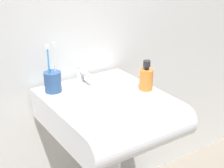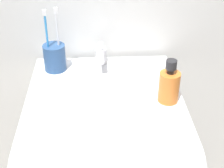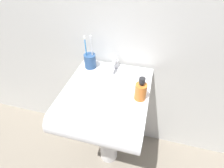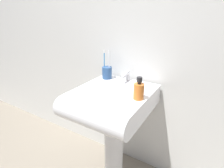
# 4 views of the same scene
# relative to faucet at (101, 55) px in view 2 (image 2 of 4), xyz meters

# --- Properties ---
(sink_basin) EXTENTS (0.48, 0.57, 0.14)m
(sink_basin) POSITION_rel_faucet_xyz_m (0.01, -0.25, -0.11)
(sink_basin) COLOR white
(sink_basin) RESTS_ON sink_pedestal
(faucet) EXTENTS (0.04, 0.13, 0.07)m
(faucet) POSITION_rel_faucet_xyz_m (0.00, 0.00, 0.00)
(faucet) COLOR silver
(faucet) RESTS_ON sink_basin
(toothbrush_cup) EXTENTS (0.08, 0.08, 0.22)m
(toothbrush_cup) POSITION_rel_faucet_xyz_m (-0.16, -0.02, 0.01)
(toothbrush_cup) COLOR #2D5184
(toothbrush_cup) RESTS_ON sink_basin
(soap_bottle) EXTENTS (0.06, 0.06, 0.14)m
(soap_bottle) POSITION_rel_faucet_xyz_m (0.20, -0.23, 0.02)
(soap_bottle) COLOR orange
(soap_bottle) RESTS_ON sink_basin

